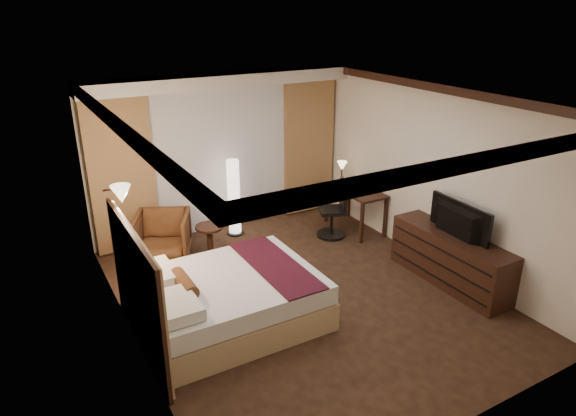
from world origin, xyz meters
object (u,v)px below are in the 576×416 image
armchair (163,235)px  television (455,215)px  floor_lamp (234,197)px  office_chair (332,208)px  desk (355,209)px  dresser (450,259)px  side_table (210,240)px  bed (230,299)px

armchair → television: bearing=-14.1°
floor_lamp → office_chair: 1.67m
floor_lamp → desk: floor_lamp is taller
floor_lamp → desk: bearing=-24.0°
desk → television: size_ratio=1.08×
office_chair → dresser: 2.21m
floor_lamp → dresser: size_ratio=0.70×
floor_lamp → television: size_ratio=1.25×
office_chair → dresser: size_ratio=0.54×
desk → side_table: bearing=172.3°
office_chair → dresser: office_chair is taller
bed → office_chair: 2.94m
floor_lamp → television: floor_lamp is taller
armchair → dresser: (3.32, -2.73, -0.04)m
bed → armchair: bearing=95.7°
dresser → television: size_ratio=1.78×
floor_lamp → desk: (1.92, -0.85, -0.30)m
office_chair → side_table: bearing=-167.0°
floor_lamp → television: bearing=-57.4°
floor_lamp → television: (1.94, -3.04, 0.38)m
office_chair → dresser: (0.58, -2.13, -0.14)m
office_chair → armchair: bearing=-168.4°
desk → television: bearing=-89.5°
desk → office_chair: 0.55m
office_chair → television: bearing=-51.7°
dresser → armchair: bearing=140.5°
desk → armchair: bearing=170.4°
floor_lamp → desk: 2.12m
bed → armchair: size_ratio=2.63×
side_table → television: bearing=-44.2°
dresser → office_chair: bearing=105.1°
side_table → floor_lamp: 0.94m
desk → dresser: desk is taller
television → dresser: bearing=-87.7°
armchair → office_chair: 2.81m
dresser → bed: bearing=168.1°
bed → television: (3.08, -0.66, 0.73)m
bed → side_table: size_ratio=4.44×
bed → side_table: bearing=75.6°
armchair → side_table: (0.69, -0.20, -0.17)m
floor_lamp → dresser: 3.63m
side_table → television: television is taller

